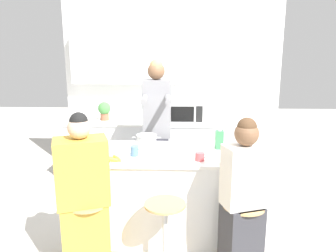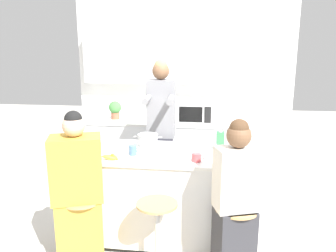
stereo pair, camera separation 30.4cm
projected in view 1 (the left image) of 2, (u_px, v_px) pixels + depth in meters
name	position (u px, v px, depth m)	size (l,w,h in m)	color
ground_plane	(168.00, 236.00, 3.49)	(16.00, 16.00, 0.00)	beige
wall_back	(172.00, 77.00, 4.94)	(3.25, 0.22, 2.70)	white
back_counter	(171.00, 151.00, 4.87)	(3.02, 0.66, 0.93)	silver
kitchen_island	(168.00, 195.00, 3.39)	(1.64, 0.83, 0.93)	black
bar_stool_leftmost	(89.00, 237.00, 2.82)	(0.38, 0.38, 0.68)	tan
bar_stool_center	(165.00, 239.00, 2.80)	(0.38, 0.38, 0.68)	tan
bar_stool_rightmost	(242.00, 240.00, 2.78)	(0.38, 0.38, 0.68)	tan
person_cooking	(157.00, 136.00, 3.89)	(0.36, 0.61, 1.83)	#383842
person_wrapped_blanket	(84.00, 202.00, 2.74)	(0.49, 0.41, 1.45)	gold
person_seated_near	(243.00, 207.00, 2.70)	(0.39, 0.34, 1.42)	#333338
cooking_pot	(147.00, 141.00, 3.46)	(0.31, 0.22, 0.13)	#B7BABC
fruit_bowl	(109.00, 146.00, 3.33)	(0.19, 0.19, 0.08)	white
coffee_cup_near	(134.00, 151.00, 3.15)	(0.11, 0.08, 0.10)	#4C7099
coffee_cup_far	(200.00, 157.00, 3.02)	(0.12, 0.09, 0.08)	#DB4C51
banana_bunch	(113.00, 158.00, 3.00)	(0.18, 0.13, 0.06)	yellow
juice_carton	(219.00, 140.00, 3.38)	(0.08, 0.08, 0.21)	#38844C
microwave	(186.00, 112.00, 4.69)	(0.51, 0.37, 0.28)	white
potted_plant	(104.00, 110.00, 4.77)	(0.19, 0.19, 0.27)	#93563D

